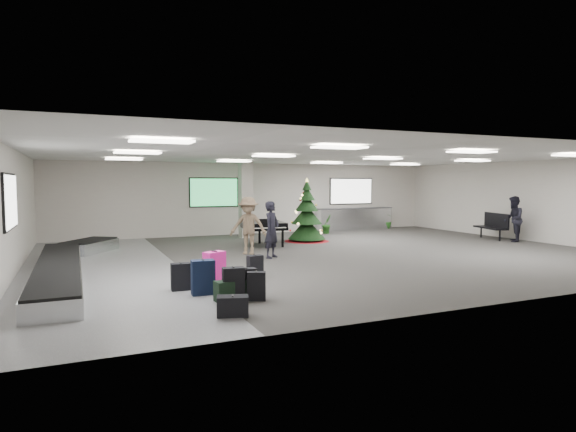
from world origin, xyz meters
name	(u,v)px	position (x,y,z in m)	size (l,w,h in m)	color
ground	(331,254)	(0.00, 0.00, 0.00)	(18.00, 18.00, 0.00)	#3D3B37
room_envelope	(311,183)	(-0.38, 0.67, 2.33)	(18.02, 14.02, 3.21)	beige
baggage_carousel	(66,264)	(-7.84, -0.08, 0.21)	(2.28, 9.71, 0.43)	silver
service_counter	(354,219)	(5.00, 6.65, 0.55)	(4.05, 0.65, 1.08)	silver
suitcase_0	(233,284)	(-4.78, -4.71, 0.33)	(0.46, 0.30, 0.69)	black
suitcase_1	(256,286)	(-4.35, -4.83, 0.28)	(0.41, 0.32, 0.59)	black
pink_suitcase	(214,268)	(-4.70, -3.00, 0.38)	(0.55, 0.44, 0.77)	#FC209E
suitcase_3	(255,267)	(-3.61, -2.73, 0.28)	(0.40, 0.26, 0.58)	black
navy_suitcase	(203,277)	(-5.20, -3.94, 0.36)	(0.49, 0.31, 0.75)	black
green_duffel	(231,291)	(-4.83, -4.68, 0.20)	(0.64, 0.37, 0.43)	black
suitcase_7	(246,283)	(-4.47, -4.55, 0.30)	(0.41, 0.22, 0.62)	black
suitcase_8	(181,277)	(-5.54, -3.35, 0.30)	(0.41, 0.25, 0.61)	black
black_duffel	(233,306)	(-5.12, -5.74, 0.18)	(0.61, 0.45, 0.38)	black
christmas_tree	(307,220)	(0.79, 3.39, 0.86)	(1.77, 1.77, 2.52)	maroon
grand_piano	(264,226)	(-1.25, 2.81, 0.74)	(1.62, 1.98, 1.04)	black
bench	(492,224)	(8.10, 0.92, 0.61)	(1.02, 1.79, 1.08)	black
traveler_a	(272,230)	(-2.05, 0.04, 0.88)	(0.64, 0.42, 1.76)	black
traveler_b	(248,226)	(-2.46, 1.07, 0.93)	(1.21, 0.69, 1.87)	#7B644C
traveler_bench	(513,219)	(8.13, -0.07, 0.90)	(0.87, 0.68, 1.80)	black
potted_plant_left	(327,224)	(2.90, 5.61, 0.44)	(0.49, 0.39, 0.88)	#1A4415
potted_plant_right	(387,220)	(6.84, 6.50, 0.42)	(0.47, 0.47, 0.83)	#1A4415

